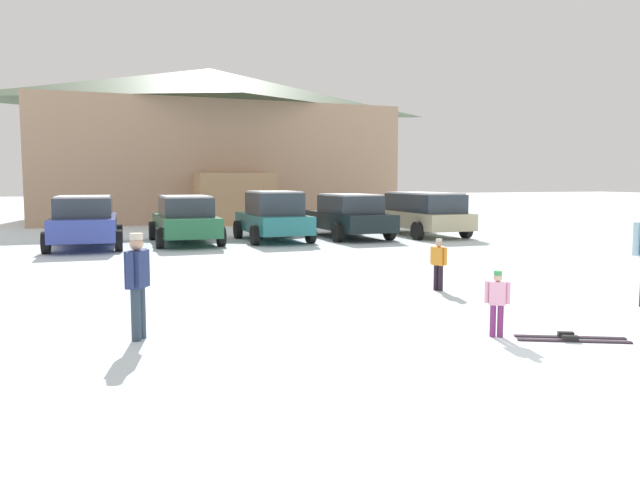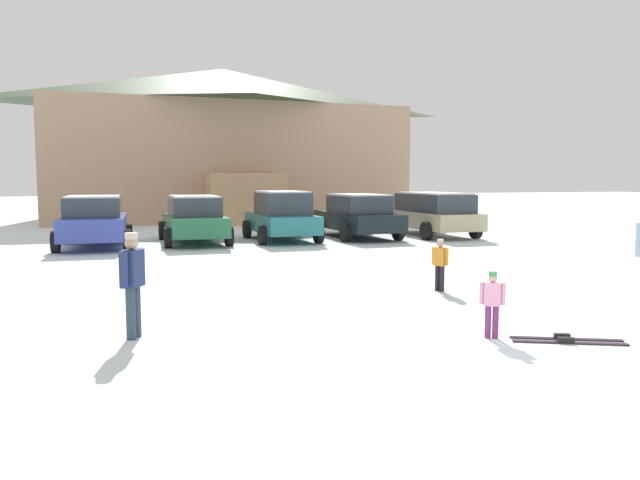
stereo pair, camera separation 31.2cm
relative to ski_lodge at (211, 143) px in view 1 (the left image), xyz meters
name	(u,v)px [view 1 (the left image)]	position (x,y,z in m)	size (l,w,h in m)	color
ground	(544,374)	(-1.87, -28.65, -4.06)	(160.00, 160.00, 0.00)	silver
ski_lodge	(211,143)	(0.00, 0.00, 0.00)	(18.76, 11.15, 8.03)	tan
parked_blue_hatchback	(85,222)	(-6.51, -13.60, -3.24)	(2.36, 4.26, 1.61)	#3747A7
parked_green_coupe	(185,219)	(-3.41, -13.16, -3.26)	(2.18, 4.71, 1.58)	#246842
parked_teal_hatchback	(273,216)	(-0.47, -13.44, -3.21)	(2.14, 4.11, 1.71)	#26777C
parked_black_sedan	(348,215)	(2.39, -13.26, -3.25)	(2.23, 4.61, 1.59)	black
parked_beige_suv	(423,212)	(5.35, -13.49, -3.18)	(2.26, 4.70, 1.62)	tan
skier_child_in_pink_snowsuit	(497,300)	(-1.36, -27.12, -3.56)	(0.28, 0.23, 0.89)	#742B65
skier_child_in_orange_jacket	(439,261)	(-0.24, -23.80, -3.50)	(0.23, 0.34, 0.99)	black
skier_teen_in_navy_coat	(137,280)	(-5.85, -25.58, -3.26)	(0.34, 0.47, 1.41)	#304050
pair_of_skis	(571,338)	(-0.54, -27.59, -4.04)	(1.41, 0.90, 0.08)	#281B27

